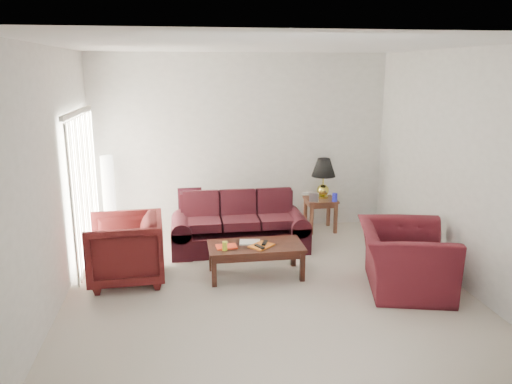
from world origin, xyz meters
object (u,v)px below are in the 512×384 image
(end_table, at_px, (320,214))
(armchair_right, at_px, (404,259))
(floor_lamp, at_px, (109,198))
(sofa, at_px, (239,223))
(coffee_table, at_px, (256,260))
(armchair_left, at_px, (126,249))

(end_table, distance_m, armchair_right, 2.51)
(floor_lamp, xyz_separation_m, armchair_right, (3.92, -2.51, -0.30))
(sofa, height_order, armchair_right, sofa)
(end_table, height_order, floor_lamp, floor_lamp)
(floor_lamp, relative_size, coffee_table, 1.11)
(sofa, relative_size, coffee_table, 1.64)
(sofa, bearing_deg, end_table, 28.01)
(armchair_left, xyz_separation_m, armchair_right, (3.51, -0.77, -0.04))
(armchair_right, height_order, coffee_table, armchair_right)
(sofa, xyz_separation_m, armchair_right, (1.89, -1.73, -0.02))
(floor_lamp, xyz_separation_m, coffee_table, (2.13, -1.83, -0.49))
(armchair_left, relative_size, coffee_table, 0.76)
(sofa, bearing_deg, floor_lamp, 160.74)
(end_table, relative_size, armchair_right, 0.45)
(sofa, distance_m, floor_lamp, 2.19)
(floor_lamp, relative_size, armchair_right, 1.13)
(armchair_left, bearing_deg, end_table, 115.64)
(end_table, bearing_deg, armchair_right, -80.97)
(end_table, height_order, armchair_left, armchair_left)
(sofa, height_order, floor_lamp, floor_lamp)
(floor_lamp, bearing_deg, armchair_right, -32.62)
(end_table, distance_m, coffee_table, 2.28)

